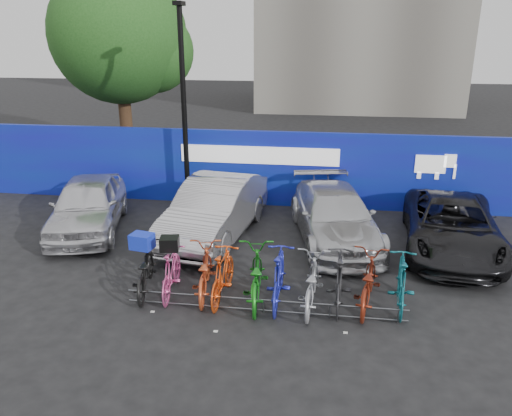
% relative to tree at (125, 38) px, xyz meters
% --- Properties ---
extents(ground, '(100.00, 100.00, 0.00)m').
position_rel_tree_xyz_m(ground, '(6.77, -10.06, -5.07)').
color(ground, black).
rests_on(ground, ground).
extents(hoarding, '(22.00, 0.18, 2.40)m').
position_rel_tree_xyz_m(hoarding, '(6.78, -4.06, -3.86)').
color(hoarding, '#0B3098').
rests_on(hoarding, ground).
extents(tree, '(5.40, 5.20, 7.80)m').
position_rel_tree_xyz_m(tree, '(0.00, 0.00, 0.00)').
color(tree, '#382314').
rests_on(tree, ground).
extents(lamppost, '(0.25, 0.50, 6.11)m').
position_rel_tree_xyz_m(lamppost, '(3.57, -4.66, -1.80)').
color(lamppost, black).
rests_on(lamppost, ground).
extents(bike_rack, '(5.60, 0.03, 0.30)m').
position_rel_tree_xyz_m(bike_rack, '(6.77, -10.66, -4.91)').
color(bike_rack, '#595B60').
rests_on(bike_rack, ground).
extents(car_0, '(2.83, 4.68, 1.49)m').
position_rel_tree_xyz_m(car_0, '(1.34, -6.95, -4.32)').
color(car_0, silver).
rests_on(car_0, ground).
extents(car_1, '(2.33, 4.95, 1.57)m').
position_rel_tree_xyz_m(car_1, '(4.96, -6.90, -4.28)').
color(car_1, '#A7A6AB').
rests_on(car_1, ground).
extents(car_2, '(2.83, 5.02, 1.37)m').
position_rel_tree_xyz_m(car_2, '(8.16, -6.70, -4.38)').
color(car_2, '#B6B7BB').
rests_on(car_2, ground).
extents(car_3, '(2.75, 5.05, 1.34)m').
position_rel_tree_xyz_m(car_3, '(11.09, -6.98, -4.40)').
color(car_3, black).
rests_on(car_3, ground).
extents(bike_0, '(1.04, 2.01, 1.00)m').
position_rel_tree_xyz_m(bike_0, '(4.15, -10.15, -4.57)').
color(bike_0, black).
rests_on(bike_0, ground).
extents(bike_1, '(0.62, 1.73, 1.02)m').
position_rel_tree_xyz_m(bike_1, '(4.75, -10.17, -4.56)').
color(bike_1, '#D4488D').
rests_on(bike_1, ground).
extents(bike_2, '(0.96, 2.03, 1.02)m').
position_rel_tree_xyz_m(bike_2, '(5.43, -10.06, -4.56)').
color(bike_2, '#CF4F26').
rests_on(bike_2, ground).
extents(bike_3, '(0.59, 1.82, 1.08)m').
position_rel_tree_xyz_m(bike_3, '(5.86, -10.21, -4.53)').
color(bike_3, '#E94913').
rests_on(bike_3, ground).
extents(bike_4, '(0.96, 2.17, 1.10)m').
position_rel_tree_xyz_m(bike_4, '(6.54, -10.18, -4.52)').
color(bike_4, '#168018').
rests_on(bike_4, ground).
extents(bike_5, '(0.55, 1.93, 1.16)m').
position_rel_tree_xyz_m(bike_5, '(7.03, -10.22, -4.49)').
color(bike_5, '#2228B3').
rests_on(bike_5, ground).
extents(bike_6, '(0.78, 1.98, 1.02)m').
position_rel_tree_xyz_m(bike_6, '(7.68, -10.23, -4.56)').
color(bike_6, '#A4A6AB').
rests_on(bike_6, ground).
extents(bike_7, '(0.61, 1.90, 1.13)m').
position_rel_tree_xyz_m(bike_7, '(8.24, -10.12, -4.51)').
color(bike_7, '#29292C').
rests_on(bike_7, ground).
extents(bike_8, '(1.02, 2.10, 1.06)m').
position_rel_tree_xyz_m(bike_8, '(8.81, -10.06, -4.54)').
color(bike_8, maroon).
rests_on(bike_8, ground).
extents(bike_9, '(0.70, 1.88, 1.11)m').
position_rel_tree_xyz_m(bike_9, '(9.48, -10.03, -4.52)').
color(bike_9, '#105F6B').
rests_on(bike_9, ground).
extents(cargo_crate, '(0.51, 0.42, 0.32)m').
position_rel_tree_xyz_m(cargo_crate, '(4.15, -10.15, -3.90)').
color(cargo_crate, '#172ECE').
rests_on(cargo_crate, bike_0).
extents(cargo_topcase, '(0.43, 0.40, 0.28)m').
position_rel_tree_xyz_m(cargo_topcase, '(4.75, -10.17, -3.91)').
color(cargo_topcase, black).
rests_on(cargo_topcase, bike_1).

